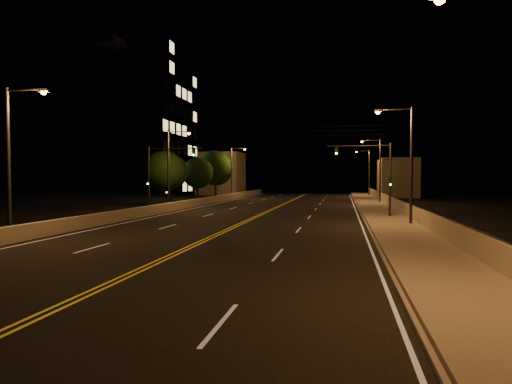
% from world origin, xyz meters
% --- Properties ---
extents(ground, '(160.00, 160.00, 0.00)m').
position_xyz_m(ground, '(0.00, 0.00, 0.00)').
color(ground, black).
rests_on(ground, ground).
extents(road, '(18.00, 120.00, 0.02)m').
position_xyz_m(road, '(0.00, 20.00, 0.01)').
color(road, black).
rests_on(road, ground).
extents(sidewalk, '(3.60, 120.00, 0.30)m').
position_xyz_m(sidewalk, '(10.80, 20.00, 0.15)').
color(sidewalk, gray).
rests_on(sidewalk, ground).
extents(curb, '(0.14, 120.00, 0.15)m').
position_xyz_m(curb, '(8.93, 20.00, 0.07)').
color(curb, gray).
rests_on(curb, ground).
extents(parapet_wall, '(0.30, 120.00, 1.00)m').
position_xyz_m(parapet_wall, '(12.45, 20.00, 0.80)').
color(parapet_wall, '#AB9F8F').
rests_on(parapet_wall, sidewalk).
extents(jersey_barrier, '(0.45, 120.00, 0.87)m').
position_xyz_m(jersey_barrier, '(-9.63, 20.00, 0.44)').
color(jersey_barrier, '#AB9F8F').
rests_on(jersey_barrier, ground).
extents(distant_building_right, '(6.00, 10.00, 6.61)m').
position_xyz_m(distant_building_right, '(16.50, 69.05, 3.30)').
color(distant_building_right, gray).
rests_on(distant_building_right, ground).
extents(distant_building_left, '(8.00, 8.00, 8.18)m').
position_xyz_m(distant_building_left, '(-16.00, 72.49, 4.09)').
color(distant_building_left, gray).
rests_on(distant_building_left, ground).
extents(parapet_rail, '(0.06, 120.00, 0.06)m').
position_xyz_m(parapet_rail, '(12.45, 20.00, 1.33)').
color(parapet_rail, black).
rests_on(parapet_rail, parapet_wall).
extents(lane_markings, '(17.32, 116.00, 0.00)m').
position_xyz_m(lane_markings, '(0.00, 19.93, 0.02)').
color(lane_markings, silver).
rests_on(lane_markings, road).
extents(streetlight_1, '(2.55, 0.28, 8.16)m').
position_xyz_m(streetlight_1, '(11.49, 22.32, 4.77)').
color(streetlight_1, '#2D2D33').
rests_on(streetlight_1, ground).
extents(streetlight_2, '(2.55, 0.28, 8.16)m').
position_xyz_m(streetlight_2, '(11.49, 46.84, 4.77)').
color(streetlight_2, '#2D2D33').
rests_on(streetlight_2, ground).
extents(streetlight_3, '(2.55, 0.28, 8.16)m').
position_xyz_m(streetlight_3, '(11.49, 68.79, 4.77)').
color(streetlight_3, '#2D2D33').
rests_on(streetlight_3, ground).
extents(streetlight_4, '(2.55, 0.28, 8.16)m').
position_xyz_m(streetlight_4, '(-9.89, 11.75, 4.77)').
color(streetlight_4, '#2D2D33').
rests_on(streetlight_4, ground).
extents(streetlight_5, '(2.55, 0.28, 8.16)m').
position_xyz_m(streetlight_5, '(-9.89, 33.08, 4.77)').
color(streetlight_5, '#2D2D33').
rests_on(streetlight_5, ground).
extents(streetlight_6, '(2.55, 0.28, 8.16)m').
position_xyz_m(streetlight_6, '(-9.89, 58.28, 4.77)').
color(streetlight_6, '#2D2D33').
rests_on(streetlight_6, ground).
extents(traffic_signal_right, '(5.11, 0.31, 6.17)m').
position_xyz_m(traffic_signal_right, '(10.01, 27.72, 3.89)').
color(traffic_signal_right, '#2D2D33').
rests_on(traffic_signal_right, ground).
extents(traffic_signal_left, '(5.11, 0.31, 6.17)m').
position_xyz_m(traffic_signal_left, '(-8.81, 27.72, 3.89)').
color(traffic_signal_left, '#2D2D33').
rests_on(traffic_signal_left, ground).
extents(overhead_wires, '(22.00, 0.03, 0.83)m').
position_xyz_m(overhead_wires, '(0.00, 29.50, 7.40)').
color(overhead_wires, black).
extents(building_tower, '(24.00, 15.00, 25.07)m').
position_xyz_m(building_tower, '(-28.71, 53.47, 11.96)').
color(building_tower, gray).
rests_on(building_tower, ground).
extents(tree_0, '(4.80, 4.80, 6.51)m').
position_xyz_m(tree_0, '(-13.23, 38.88, 4.10)').
color(tree_0, black).
rests_on(tree_0, ground).
extents(tree_1, '(4.88, 4.88, 6.61)m').
position_xyz_m(tree_1, '(-15.85, 46.87, 4.17)').
color(tree_1, black).
rests_on(tree_1, ground).
extents(tree_2, '(4.77, 4.77, 6.46)m').
position_xyz_m(tree_2, '(-14.49, 54.27, 4.07)').
color(tree_2, black).
rests_on(tree_2, ground).
extents(tree_3, '(5.72, 5.72, 7.75)m').
position_xyz_m(tree_3, '(-13.01, 58.75, 4.88)').
color(tree_3, black).
rests_on(tree_3, ground).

